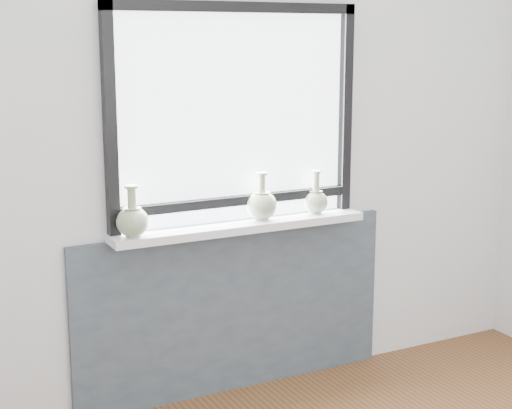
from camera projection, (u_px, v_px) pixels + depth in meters
name	position (u px, v px, depth m)	size (l,w,h in m)	color
back_wall	(232.00, 139.00, 3.83)	(3.60, 0.02, 2.60)	silver
apron_panel	(235.00, 309.00, 3.99)	(1.70, 0.03, 0.86)	#48555F
windowsill	(241.00, 226.00, 3.84)	(1.32, 0.18, 0.04)	white
window	(235.00, 110.00, 3.77)	(1.30, 0.06, 1.05)	black
vase_a	(133.00, 220.00, 3.54)	(0.15, 0.15, 0.24)	#9DB187
vase_b	(262.00, 204.00, 3.87)	(0.16, 0.16, 0.24)	#9DB187
vase_c	(316.00, 200.00, 4.02)	(0.13, 0.13, 0.22)	#9DB187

